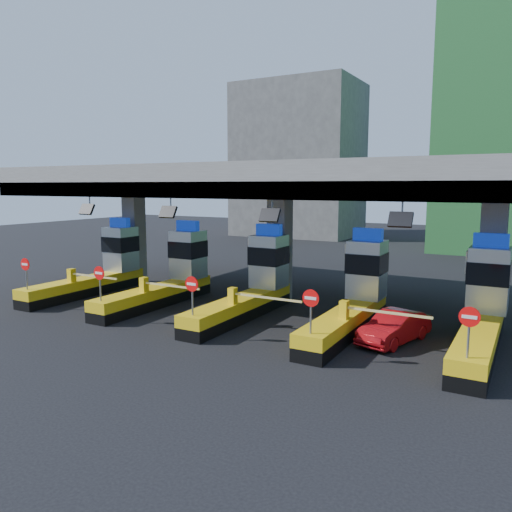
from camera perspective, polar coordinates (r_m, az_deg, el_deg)
The scene contains 9 objects.
ground at distance 23.82m, azimuth -0.57°, elevation -6.63°, with size 120.00×120.00×0.00m, color black.
toll_canopy at distance 25.57m, azimuth 2.65°, elevation 8.26°, with size 28.00×12.09×7.00m.
toll_lane_far_left at distance 29.89m, azimuth -17.16°, elevation -1.24°, with size 4.43×8.00×4.16m.
toll_lane_left at distance 26.52m, azimuth -9.68°, elevation -2.14°, with size 4.43×8.00×4.16m.
toll_lane_center at distance 23.74m, azimuth -0.23°, elevation -3.22°, with size 4.43×8.00×4.16m.
toll_lane_right at distance 21.77m, azimuth 11.33°, elevation -4.41°, with size 4.43×8.00×4.16m.
toll_lane_far_right at distance 20.84m, azimuth 24.57°, elevation -5.56°, with size 4.43×8.00×4.16m.
bg_building_concrete at distance 61.58m, azimuth 4.90°, elevation 10.79°, with size 14.00×10.00×18.00m, color #4C4C49.
red_car at distance 20.19m, azimuth 15.54°, elevation -7.85°, with size 1.28×3.68×1.21m, color #9C0C10.
Camera 1 is at (11.48, -19.98, 6.04)m, focal length 35.00 mm.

